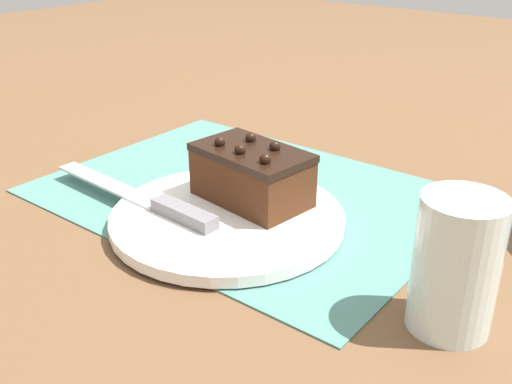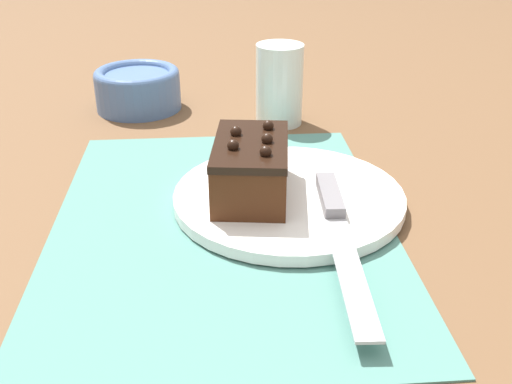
{
  "view_description": "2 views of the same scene",
  "coord_description": "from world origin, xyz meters",
  "px_view_note": "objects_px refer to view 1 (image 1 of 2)",
  "views": [
    {
      "loc": [
        -0.4,
        0.49,
        0.3
      ],
      "look_at": [
        -0.04,
        0.04,
        0.03
      ],
      "focal_mm": 42.0,
      "sensor_mm": 36.0,
      "label": 1
    },
    {
      "loc": [
        0.53,
        -0.01,
        0.31
      ],
      "look_at": [
        -0.0,
        0.03,
        0.04
      ],
      "focal_mm": 42.0,
      "sensor_mm": 36.0,
      "label": 2
    }
  ],
  "objects_px": {
    "chocolate_cake": "(252,174)",
    "drinking_glass": "(456,265)",
    "serving_knife": "(157,203)",
    "cake_plate": "(227,218)"
  },
  "relations": [
    {
      "from": "chocolate_cake",
      "to": "drinking_glass",
      "type": "relative_size",
      "value": 1.18
    },
    {
      "from": "chocolate_cake",
      "to": "serving_knife",
      "type": "xyz_separation_m",
      "value": [
        0.07,
        0.08,
        -0.03
      ]
    },
    {
      "from": "serving_knife",
      "to": "cake_plate",
      "type": "bearing_deg",
      "value": -58.21
    },
    {
      "from": "cake_plate",
      "to": "drinking_glass",
      "type": "xyz_separation_m",
      "value": [
        -0.25,
        0.02,
        0.05
      ]
    },
    {
      "from": "chocolate_cake",
      "to": "drinking_glass",
      "type": "height_order",
      "value": "drinking_glass"
    },
    {
      "from": "serving_knife",
      "to": "drinking_glass",
      "type": "xyz_separation_m",
      "value": [
        -0.31,
        -0.02,
        0.04
      ]
    },
    {
      "from": "chocolate_cake",
      "to": "serving_knife",
      "type": "distance_m",
      "value": 0.11
    },
    {
      "from": "chocolate_cake",
      "to": "cake_plate",
      "type": "bearing_deg",
      "value": 89.51
    },
    {
      "from": "chocolate_cake",
      "to": "serving_knife",
      "type": "bearing_deg",
      "value": 48.82
    },
    {
      "from": "cake_plate",
      "to": "drinking_glass",
      "type": "height_order",
      "value": "drinking_glass"
    }
  ]
}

